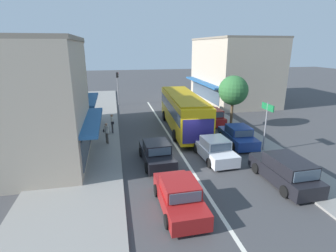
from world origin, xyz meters
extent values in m
plane|color=#3F3F42|center=(0.00, 0.00, 0.00)|extent=(140.00, 140.00, 0.00)
cube|color=silver|center=(0.00, 4.00, 0.00)|extent=(0.20, 28.00, 0.01)
cube|color=gray|center=(-6.80, 6.00, 0.07)|extent=(5.20, 44.00, 0.14)
cube|color=gray|center=(6.20, 6.00, 0.06)|extent=(2.80, 44.00, 0.12)
cube|color=#B2A38E|center=(-10.20, -0.07, 3.82)|extent=(7.67, 7.34, 7.63)
cube|color=#23568E|center=(-5.91, -0.07, 2.70)|extent=(1.10, 6.75, 0.20)
cube|color=#425160|center=(-6.33, -0.07, 1.40)|extent=(0.06, 5.87, 1.80)
cube|color=gray|center=(-10.20, -0.07, 7.75)|extent=(7.83, 7.34, 0.24)
cube|color=gray|center=(-10.20, 7.24, 3.81)|extent=(6.38, 7.02, 7.61)
cube|color=#23568E|center=(-6.56, 7.24, 2.70)|extent=(1.10, 6.46, 0.20)
cube|color=#425160|center=(-6.98, 7.24, 1.40)|extent=(0.06, 5.61, 1.80)
cube|color=#6E6358|center=(-10.20, 7.24, 7.73)|extent=(6.54, 7.02, 0.24)
cube|color=#B2A38E|center=(11.50, 16.65, 4.09)|extent=(7.72, 13.02, 8.18)
cube|color=#23568E|center=(7.19, 16.65, 2.70)|extent=(1.10, 11.98, 0.20)
cube|color=#425160|center=(7.61, 16.65, 1.40)|extent=(0.06, 10.41, 1.80)
cube|color=gray|center=(11.50, 16.65, 8.30)|extent=(7.88, 13.02, 0.24)
cube|color=yellow|center=(1.56, 5.25, 1.76)|extent=(3.09, 10.92, 2.70)
cube|color=#425160|center=(1.56, 5.25, 2.16)|extent=(3.11, 10.49, 0.90)
cube|color=navy|center=(1.26, -0.17, 1.56)|extent=(2.25, 0.18, 1.76)
cube|color=#AF890F|center=(1.56, 5.25, 3.17)|extent=(2.92, 10.05, 0.12)
cylinder|color=black|center=(0.50, 8.66, 0.48)|extent=(0.31, 0.97, 0.96)
cylinder|color=black|center=(3.00, 8.52, 0.48)|extent=(0.31, 0.97, 0.96)
cylinder|color=black|center=(0.15, 2.35, 0.48)|extent=(0.31, 0.97, 0.96)
cylinder|color=black|center=(2.65, 2.22, 0.48)|extent=(0.31, 0.97, 0.96)
cube|color=maroon|center=(-1.71, -6.57, 0.51)|extent=(1.79, 4.23, 0.72)
cube|color=maroon|center=(-1.71, -6.67, 1.17)|extent=(1.59, 1.83, 0.60)
cube|color=#425160|center=(-1.73, -5.75, 1.17)|extent=(1.44, 0.09, 0.51)
cube|color=#425160|center=(-1.70, -7.59, 1.17)|extent=(1.40, 0.09, 0.48)
cylinder|color=black|center=(-2.60, -5.32, 0.31)|extent=(0.19, 0.62, 0.62)
cylinder|color=black|center=(-0.88, -5.29, 0.31)|extent=(0.19, 0.62, 0.62)
cylinder|color=black|center=(-2.55, -7.84, 0.31)|extent=(0.19, 0.62, 0.62)
cylinder|color=black|center=(-0.83, -7.81, 0.31)|extent=(0.19, 0.62, 0.62)
cube|color=black|center=(-1.93, -1.36, 0.51)|extent=(1.88, 4.26, 0.72)
cube|color=black|center=(-1.93, -1.46, 1.17)|extent=(1.63, 1.86, 0.60)
cube|color=#425160|center=(-1.96, -0.54, 1.17)|extent=(1.44, 0.12, 0.51)
cube|color=#425160|center=(-1.89, -2.38, 1.17)|extent=(1.41, 0.12, 0.48)
cylinder|color=black|center=(-2.84, -0.14, 0.31)|extent=(0.20, 0.63, 0.62)
cylinder|color=black|center=(-1.12, -0.07, 0.31)|extent=(0.20, 0.63, 0.62)
cylinder|color=black|center=(-2.74, -2.66, 0.31)|extent=(0.20, 0.63, 0.62)
cylinder|color=black|center=(-1.02, -2.59, 0.31)|extent=(0.20, 0.63, 0.62)
cube|color=silver|center=(1.99, -1.47, 0.51)|extent=(1.91, 4.27, 0.72)
cube|color=silver|center=(1.99, -1.57, 1.17)|extent=(1.64, 1.87, 0.60)
cube|color=#425160|center=(1.95, -0.65, 1.17)|extent=(1.44, 0.12, 0.51)
cube|color=#425160|center=(2.03, -2.49, 1.17)|extent=(1.41, 0.12, 0.48)
cylinder|color=black|center=(1.07, -0.25, 0.31)|extent=(0.21, 0.63, 0.62)
cylinder|color=black|center=(2.79, -0.17, 0.31)|extent=(0.21, 0.63, 0.62)
cylinder|color=black|center=(1.19, -2.76, 0.31)|extent=(0.21, 0.63, 0.62)
cylinder|color=black|center=(2.90, -2.69, 0.31)|extent=(0.21, 0.63, 0.62)
cube|color=black|center=(4.57, -5.36, 0.52)|extent=(1.86, 4.54, 0.76)
cube|color=black|center=(4.58, -5.71, 1.24)|extent=(1.70, 2.64, 0.68)
cube|color=#425160|center=(4.55, -4.39, 1.24)|extent=(1.51, 0.09, 0.58)
cube|color=#425160|center=(4.61, -7.03, 1.24)|extent=(1.48, 0.09, 0.54)
cylinder|color=black|center=(3.66, -4.03, 0.31)|extent=(0.19, 0.62, 0.62)
cylinder|color=black|center=(5.42, -3.99, 0.31)|extent=(0.19, 0.62, 0.62)
cylinder|color=black|center=(3.72, -6.73, 0.31)|extent=(0.19, 0.62, 0.62)
cylinder|color=black|center=(5.48, -6.69, 0.31)|extent=(0.19, 0.62, 0.62)
cube|color=navy|center=(4.79, 0.76, 0.51)|extent=(1.89, 4.27, 0.72)
cube|color=navy|center=(4.78, 0.66, 1.17)|extent=(1.63, 1.86, 0.60)
cube|color=#425160|center=(4.82, 1.58, 1.17)|extent=(1.44, 0.12, 0.51)
cube|color=#425160|center=(4.75, -0.26, 1.17)|extent=(1.41, 0.12, 0.48)
cylinder|color=black|center=(3.98, 2.05, 0.31)|extent=(0.20, 0.63, 0.62)
cylinder|color=black|center=(5.70, 1.98, 0.31)|extent=(0.20, 0.63, 0.62)
cylinder|color=black|center=(3.88, -0.47, 0.31)|extent=(0.20, 0.63, 0.62)
cylinder|color=black|center=(5.60, -0.54, 0.31)|extent=(0.20, 0.63, 0.62)
cube|color=maroon|center=(4.76, 6.40, 0.52)|extent=(1.67, 3.71, 0.76)
cube|color=maroon|center=(4.76, 6.10, 1.22)|extent=(1.54, 1.91, 0.64)
cube|color=#425160|center=(4.75, 7.07, 1.22)|extent=(1.40, 0.07, 0.54)
cube|color=#425160|center=(4.77, 5.13, 1.22)|extent=(1.37, 0.07, 0.51)
cylinder|color=black|center=(3.93, 7.50, 0.31)|extent=(0.19, 0.62, 0.62)
cylinder|color=black|center=(5.57, 7.52, 0.31)|extent=(0.19, 0.62, 0.62)
cylinder|color=black|center=(3.95, 5.28, 0.31)|extent=(0.19, 0.62, 0.62)
cylinder|color=black|center=(5.59, 5.30, 0.31)|extent=(0.19, 0.62, 0.62)
cube|color=#B7B29E|center=(4.40, 12.36, 0.52)|extent=(1.76, 3.75, 0.76)
cube|color=#B7B29E|center=(4.39, 12.06, 1.22)|extent=(1.58, 1.95, 0.64)
cube|color=#425160|center=(4.42, 13.03, 1.22)|extent=(1.40, 0.11, 0.54)
cube|color=#425160|center=(4.36, 11.09, 1.22)|extent=(1.37, 0.11, 0.51)
cylinder|color=black|center=(3.62, 13.49, 0.31)|extent=(0.20, 0.63, 0.62)
cylinder|color=black|center=(5.26, 13.44, 0.31)|extent=(0.20, 0.63, 0.62)
cylinder|color=black|center=(3.54, 11.27, 0.31)|extent=(0.20, 0.63, 0.62)
cylinder|color=black|center=(5.18, 11.22, 0.31)|extent=(0.20, 0.63, 0.62)
cylinder|color=gray|center=(-3.93, 17.12, 2.10)|extent=(0.12, 0.12, 4.20)
cube|color=black|center=(-3.93, 17.12, 3.85)|extent=(0.24, 0.24, 0.68)
sphere|color=red|center=(-3.79, 17.12, 4.08)|extent=(0.13, 0.13, 0.13)
sphere|color=black|center=(-3.79, 17.12, 3.86)|extent=(0.13, 0.13, 0.13)
sphere|color=black|center=(-3.79, 17.12, 3.64)|extent=(0.13, 0.13, 0.13)
cylinder|color=gray|center=(5.92, -1.04, 1.80)|extent=(0.10, 0.10, 3.60)
cube|color=#19753D|center=(5.92, -1.06, 3.30)|extent=(0.08, 1.40, 0.44)
cube|color=white|center=(5.97, -1.06, 3.30)|extent=(0.01, 1.10, 0.10)
cylinder|color=brown|center=(6.00, 4.60, 1.32)|extent=(0.24, 0.24, 2.64)
cylinder|color=brown|center=(6.00, 5.04, 3.15)|extent=(0.10, 0.95, 1.08)
cylinder|color=brown|center=(6.42, 4.60, 3.07)|extent=(0.90, 0.10, 0.93)
cylinder|color=brown|center=(6.00, 4.27, 3.06)|extent=(0.10, 0.74, 0.89)
cylinder|color=brown|center=(5.66, 4.60, 2.96)|extent=(0.75, 0.10, 0.71)
sphere|color=#2D6633|center=(6.00, 4.60, 3.56)|extent=(2.62, 2.62, 2.62)
cylinder|color=#333338|center=(-4.74, 5.27, 0.56)|extent=(0.14, 0.14, 0.84)
cylinder|color=#333338|center=(-4.73, 5.09, 0.56)|extent=(0.14, 0.14, 0.84)
cube|color=beige|center=(-4.73, 5.18, 1.26)|extent=(0.24, 0.37, 0.56)
sphere|color=#9E7051|center=(-4.73, 5.18, 1.66)|extent=(0.22, 0.22, 0.22)
cylinder|color=beige|center=(-4.74, 5.42, 1.26)|extent=(0.09, 0.09, 0.54)
cylinder|color=beige|center=(-4.72, 4.94, 1.26)|extent=(0.09, 0.09, 0.54)
cube|color=black|center=(-4.70, 4.87, 1.08)|extent=(0.24, 0.11, 0.22)
cylinder|color=#4C4742|center=(-5.10, 2.52, 0.56)|extent=(0.14, 0.14, 0.84)
cylinder|color=#4C4742|center=(-5.18, 2.68, 0.56)|extent=(0.14, 0.14, 0.84)
cube|color=beige|center=(-5.14, 2.60, 1.26)|extent=(0.35, 0.42, 0.56)
sphere|color=tan|center=(-5.14, 2.60, 1.66)|extent=(0.22, 0.22, 0.22)
cylinder|color=beige|center=(-5.04, 2.38, 1.26)|extent=(0.09, 0.09, 0.54)
cylinder|color=beige|center=(-5.24, 2.82, 1.26)|extent=(0.09, 0.09, 0.54)
cube|color=black|center=(-5.29, 2.87, 1.08)|extent=(0.26, 0.19, 0.22)
camera|label=1|loc=(-4.39, -16.94, 7.31)|focal=28.00mm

